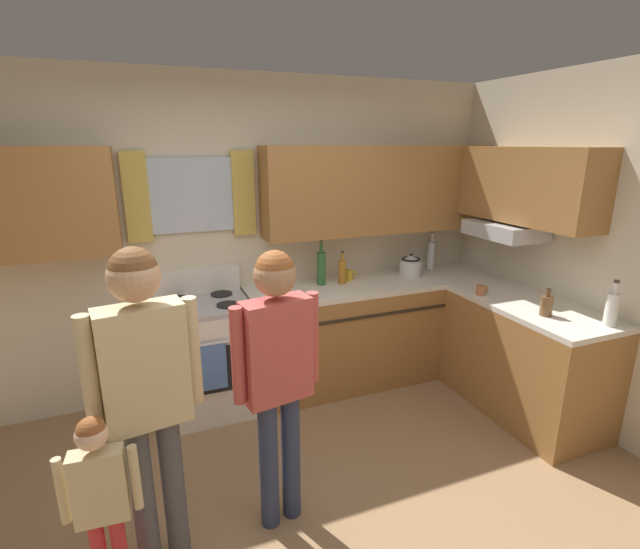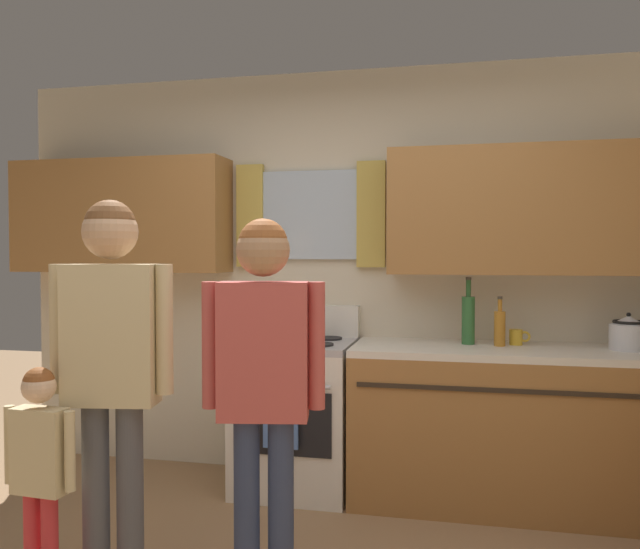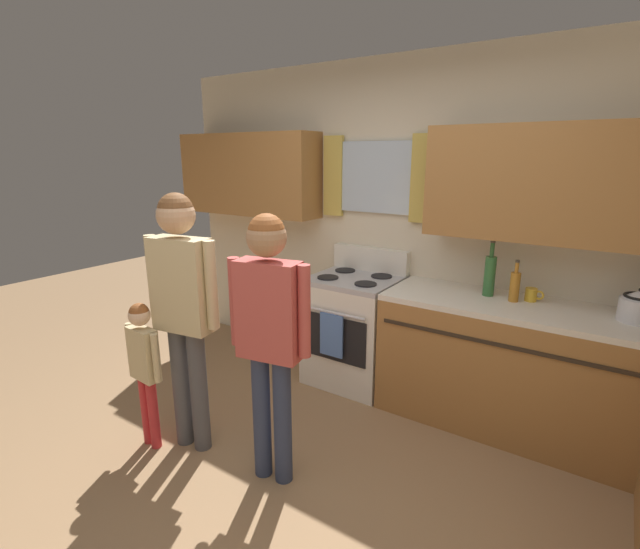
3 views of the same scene
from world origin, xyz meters
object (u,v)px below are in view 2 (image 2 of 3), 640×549
(mug_mustard_yellow, at_px, (517,337))
(adult_holding_child, at_px, (111,349))
(small_child, at_px, (40,459))
(bottle_oil_amber, at_px, (500,327))
(bottle_wine_green, at_px, (468,318))
(stove_oven, at_px, (297,412))
(adult_in_plaid, at_px, (263,365))
(stovetop_kettle, at_px, (629,333))

(mug_mustard_yellow, height_order, adult_holding_child, adult_holding_child)
(adult_holding_child, height_order, small_child, adult_holding_child)
(bottle_oil_amber, height_order, bottle_wine_green, bottle_wine_green)
(bottle_wine_green, bearing_deg, adult_holding_child, -134.46)
(stove_oven, xyz_separation_m, small_child, (-0.66, -1.53, 0.15))
(bottle_oil_amber, relative_size, adult_in_plaid, 0.18)
(mug_mustard_yellow, bearing_deg, stove_oven, -174.42)
(bottle_oil_amber, xyz_separation_m, stovetop_kettle, (0.69, 0.00, -0.01))
(mug_mustard_yellow, height_order, small_child, mug_mustard_yellow)
(mug_mustard_yellow, height_order, adult_in_plaid, adult_in_plaid)
(bottle_wine_green, bearing_deg, mug_mustard_yellow, 6.30)
(stovetop_kettle, bearing_deg, mug_mustard_yellow, 173.02)
(adult_in_plaid, relative_size, small_child, 1.60)
(stovetop_kettle, height_order, small_child, stovetop_kettle)
(mug_mustard_yellow, distance_m, small_child, 2.58)
(stove_oven, distance_m, bottle_wine_green, 1.18)
(bottle_wine_green, distance_m, adult_holding_child, 2.06)
(stove_oven, relative_size, small_child, 1.12)
(stove_oven, relative_size, adult_in_plaid, 0.70)
(stovetop_kettle, relative_size, adult_holding_child, 0.17)
(stove_oven, xyz_separation_m, stovetop_kettle, (1.88, 0.05, 0.53))
(stove_oven, distance_m, adult_in_plaid, 1.44)
(stovetop_kettle, xyz_separation_m, small_child, (-2.53, -1.58, -0.38))
(small_child, bearing_deg, mug_mustard_yellow, 40.35)
(stove_oven, bearing_deg, adult_in_plaid, -81.13)
(stove_oven, height_order, bottle_oil_amber, bottle_oil_amber)
(stovetop_kettle, xyz_separation_m, adult_in_plaid, (-1.67, -1.38, -0.01))
(stove_oven, distance_m, small_child, 1.67)
(bottle_oil_amber, xyz_separation_m, small_child, (-1.85, -1.58, -0.39))
(bottle_wine_green, distance_m, stovetop_kettle, 0.87)
(mug_mustard_yellow, xyz_separation_m, adult_in_plaid, (-1.09, -1.45, 0.04))
(mug_mustard_yellow, bearing_deg, adult_holding_child, -138.88)
(stove_oven, relative_size, mug_mustard_yellow, 9.15)
(adult_holding_child, relative_size, small_child, 1.68)
(adult_holding_child, bearing_deg, stove_oven, 72.73)
(adult_holding_child, bearing_deg, adult_in_plaid, 4.85)
(bottle_wine_green, height_order, mug_mustard_yellow, bottle_wine_green)
(small_child, bearing_deg, bottle_wine_green, 44.19)
(bottle_oil_amber, bearing_deg, stovetop_kettle, 0.03)
(bottle_oil_amber, distance_m, adult_in_plaid, 1.69)
(bottle_wine_green, xyz_separation_m, mug_mustard_yellow, (0.28, 0.03, -0.11))
(bottle_wine_green, height_order, stovetop_kettle, bottle_wine_green)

